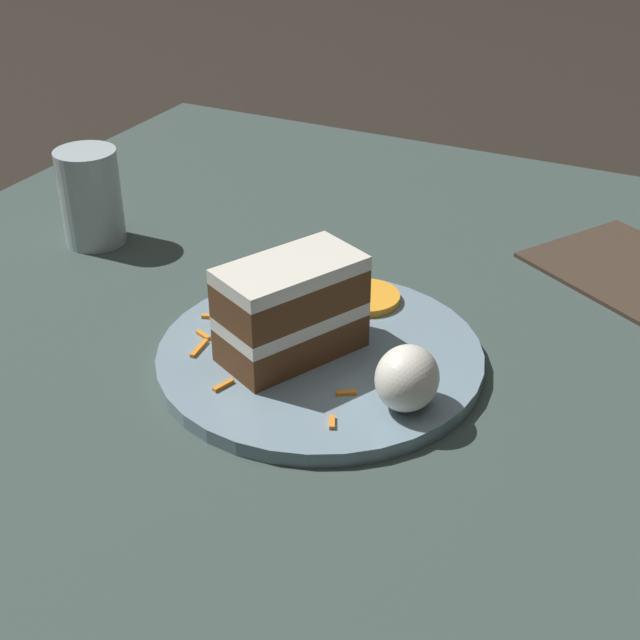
# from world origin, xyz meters

# --- Properties ---
(ground_plane) EXTENTS (6.00, 6.00, 0.00)m
(ground_plane) POSITION_xyz_m (0.00, 0.00, 0.00)
(ground_plane) COLOR black
(ground_plane) RESTS_ON ground
(dining_table) EXTENTS (0.94, 0.87, 0.04)m
(dining_table) POSITION_xyz_m (0.00, 0.00, 0.02)
(dining_table) COLOR #384742
(dining_table) RESTS_ON ground
(plate) EXTENTS (0.26, 0.26, 0.01)m
(plate) POSITION_xyz_m (-0.06, -0.05, 0.04)
(plate) COLOR gray
(plate) RESTS_ON dining_table
(cake_slice) EXTENTS (0.13, 0.10, 0.08)m
(cake_slice) POSITION_xyz_m (-0.07, -0.03, 0.09)
(cake_slice) COLOR brown
(cake_slice) RESTS_ON plate
(cream_dollop) EXTENTS (0.05, 0.05, 0.05)m
(cream_dollop) POSITION_xyz_m (-0.09, -0.14, 0.07)
(cream_dollop) COLOR white
(cream_dollop) RESTS_ON plate
(orange_garnish) EXTENTS (0.06, 0.06, 0.01)m
(orange_garnish) POSITION_xyz_m (0.03, -0.05, 0.05)
(orange_garnish) COLOR orange
(orange_garnish) RESTS_ON plate
(carrot_shreds_scatter) EXTENTS (0.10, 0.17, 0.00)m
(carrot_shreds_scatter) POSITION_xyz_m (-0.10, -0.00, 0.05)
(carrot_shreds_scatter) COLOR orange
(carrot_shreds_scatter) RESTS_ON plate
(drinking_glass) EXTENTS (0.06, 0.06, 0.10)m
(drinking_glass) POSITION_xyz_m (0.04, 0.25, 0.08)
(drinking_glass) COLOR silver
(drinking_glass) RESTS_ON dining_table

